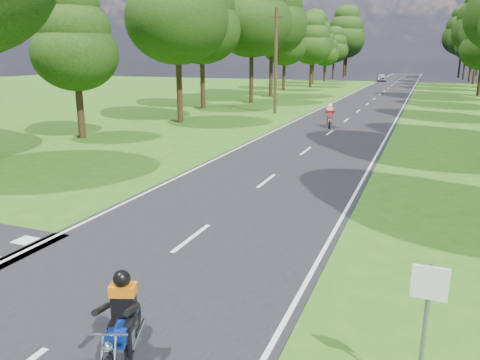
% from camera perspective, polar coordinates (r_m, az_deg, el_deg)
% --- Properties ---
extents(ground, '(160.00, 160.00, 0.00)m').
position_cam_1_polar(ground, '(10.48, -11.06, -10.85)').
color(ground, '#2A5A14').
rests_on(ground, ground).
extents(main_road, '(7.00, 140.00, 0.02)m').
position_cam_1_polar(main_road, '(58.28, 16.68, 9.94)').
color(main_road, black).
rests_on(main_road, ground).
extents(road_markings, '(7.40, 140.00, 0.01)m').
position_cam_1_polar(road_markings, '(56.43, 16.35, 9.83)').
color(road_markings, silver).
rests_on(road_markings, main_road).
extents(treeline, '(40.00, 115.35, 14.78)m').
position_cam_1_polar(treeline, '(68.14, 19.32, 17.34)').
color(treeline, black).
rests_on(treeline, ground).
extents(telegraph_pole, '(1.20, 0.26, 8.00)m').
position_cam_1_polar(telegraph_pole, '(37.59, 4.38, 14.27)').
color(telegraph_pole, '#382616').
rests_on(telegraph_pole, ground).
extents(road_sign, '(0.45, 0.07, 2.00)m').
position_cam_1_polar(road_sign, '(6.67, 21.79, -14.64)').
color(road_sign, slate).
rests_on(road_sign, ground).
extents(rider_near_blue, '(1.14, 1.82, 1.44)m').
position_cam_1_polar(rider_near_blue, '(7.38, -14.33, -16.32)').
color(rider_near_blue, navy).
rests_on(rider_near_blue, main_road).
extents(rider_far_red, '(0.96, 1.89, 1.50)m').
position_cam_1_polar(rider_far_red, '(30.71, 10.89, 7.72)').
color(rider_far_red, '#B40D28').
rests_on(rider_far_red, main_road).
extents(distant_car, '(2.12, 4.19, 1.37)m').
position_cam_1_polar(distant_car, '(87.88, 16.88, 11.88)').
color(distant_car, '#ADB0B4').
rests_on(distant_car, main_road).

